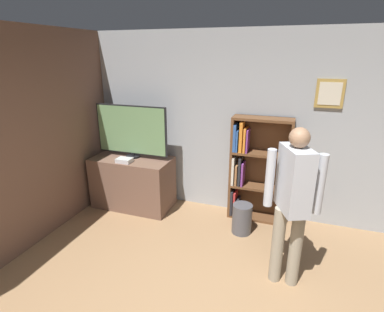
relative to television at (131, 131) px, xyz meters
The scene contains 8 objects.
wall_back 1.85m from the television, 12.05° to the left, with size 7.00×0.09×2.70m.
wall_side_brick 1.35m from the television, 122.56° to the right, with size 0.06×4.59×2.70m.
tv_ledge 0.83m from the television, 90.00° to the right, with size 1.24×0.63×0.82m.
television is the anchor object (origin of this frame).
game_console 0.47m from the television, 91.43° to the right, with size 0.23×0.16×0.06m.
bookshelf 1.92m from the television, ahead, with size 0.83×0.28×1.54m.
person 2.64m from the television, 23.71° to the right, with size 0.55×0.46×1.73m.
waste_bin 2.09m from the television, ahead, with size 0.27×0.27×0.42m.
Camera 1 is at (0.53, -1.28, 2.37)m, focal length 28.00 mm.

